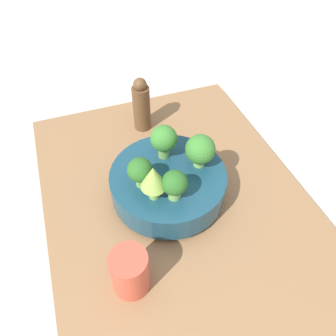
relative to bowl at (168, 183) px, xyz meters
name	(u,v)px	position (x,y,z in m)	size (l,w,h in m)	color
ground_plane	(178,211)	(0.03, 0.02, -0.08)	(6.00, 6.00, 0.00)	beige
table	(178,207)	(0.03, 0.02, -0.06)	(0.88, 0.63, 0.04)	olive
bowl	(168,183)	(0.00, 0.00, 0.00)	(0.27, 0.27, 0.08)	navy
romanesco_piece_near	(153,179)	(0.05, -0.05, 0.09)	(0.06, 0.06, 0.09)	#7AB256
broccoli_floret_back	(200,150)	(0.00, 0.08, 0.08)	(0.07, 0.07, 0.08)	#7AB256
broccoli_floret_front	(140,171)	(0.01, -0.07, 0.08)	(0.06, 0.06, 0.08)	#6BA34C
broccoli_floret_left	(164,140)	(-0.06, 0.01, 0.09)	(0.06, 0.06, 0.09)	#609347
broccoli_floret_right	(175,184)	(0.07, -0.01, 0.08)	(0.06, 0.06, 0.07)	#7AB256
cup	(130,272)	(0.19, -0.14, 0.01)	(0.07, 0.07, 0.10)	#C64C38
pepper_mill	(141,105)	(-0.27, 0.02, 0.03)	(0.05, 0.05, 0.17)	brown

